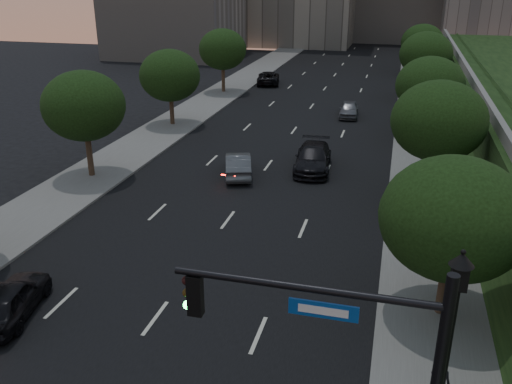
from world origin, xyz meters
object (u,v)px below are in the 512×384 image
(pedestrian_b, at_px, (420,241))
(sedan_near_left, at_px, (10,299))
(sedan_far_right, at_px, (349,109))
(pedestrian_c, at_px, (448,213))
(street_lamp, at_px, (448,347))
(sedan_mid_left, at_px, (238,164))
(pedestrian_a, at_px, (440,382))
(sedan_far_left, at_px, (268,78))
(sedan_near_right, at_px, (313,158))

(pedestrian_b, bearing_deg, sedan_near_left, 53.39)
(sedan_far_right, relative_size, pedestrian_c, 2.17)
(street_lamp, distance_m, pedestrian_c, 13.10)
(sedan_mid_left, height_order, pedestrian_a, pedestrian_a)
(sedan_far_left, height_order, sedan_near_right, sedan_near_right)
(sedan_near_left, distance_m, pedestrian_b, 16.95)
(sedan_far_left, bearing_deg, pedestrian_b, 101.32)
(pedestrian_b, height_order, pedestrian_c, pedestrian_c)
(sedan_near_right, distance_m, pedestrian_b, 12.75)
(street_lamp, xyz_separation_m, sedan_near_left, (-15.24, 1.37, -1.90))
(sedan_near_right, xyz_separation_m, sedan_far_right, (0.85, 14.81, -0.10))
(sedan_near_left, relative_size, sedan_mid_left, 0.96)
(street_lamp, bearing_deg, pedestrian_c, 85.66)
(sedan_far_right, xyz_separation_m, pedestrian_a, (6.13, -34.75, 0.24))
(sedan_far_right, height_order, pedestrian_a, pedestrian_a)
(pedestrian_b, bearing_deg, sedan_far_left, -42.91)
(sedan_near_right, distance_m, pedestrian_a, 21.12)
(street_lamp, distance_m, sedan_near_left, 15.42)
(street_lamp, distance_m, pedestrian_a, 1.81)
(pedestrian_a, bearing_deg, sedan_near_left, 10.77)
(sedan_far_left, distance_m, sedan_far_right, 16.97)
(sedan_far_right, distance_m, pedestrian_c, 23.48)
(street_lamp, relative_size, pedestrian_c, 2.99)
(pedestrian_b, bearing_deg, street_lamp, 116.86)
(street_lamp, relative_size, sedan_near_left, 1.31)
(sedan_near_left, relative_size, sedan_far_left, 0.81)
(street_lamp, distance_m, sedan_far_left, 51.42)
(street_lamp, height_order, sedan_near_left, street_lamp)
(pedestrian_b, bearing_deg, pedestrian_a, 117.22)
(pedestrian_a, bearing_deg, pedestrian_c, -80.78)
(sedan_near_left, bearing_deg, pedestrian_b, -163.40)
(sedan_near_left, distance_m, pedestrian_a, 15.29)
(pedestrian_b, xyz_separation_m, pedestrian_c, (1.40, 3.38, 0.08))
(pedestrian_a, bearing_deg, sedan_mid_left, -43.48)
(pedestrian_c, bearing_deg, sedan_mid_left, -14.93)
(sedan_near_left, xyz_separation_m, sedan_far_left, (-1.50, 47.21, 0.00))
(pedestrian_b, distance_m, pedestrian_c, 3.66)
(sedan_far_right, bearing_deg, sedan_near_left, -108.44)
(sedan_near_left, relative_size, pedestrian_a, 2.73)
(sedan_mid_left, relative_size, sedan_far_left, 0.85)
(sedan_mid_left, bearing_deg, sedan_far_right, -124.71)
(sedan_far_right, bearing_deg, sedan_mid_left, -110.53)
(pedestrian_c, bearing_deg, pedestrian_b, 75.68)
(sedan_near_right, distance_m, sedan_far_right, 14.83)
(sedan_far_right, bearing_deg, pedestrian_b, -80.95)
(street_lamp, bearing_deg, sedan_far_left, 109.01)
(sedan_far_left, bearing_deg, pedestrian_c, 105.06)
(sedan_mid_left, distance_m, sedan_near_right, 4.99)
(pedestrian_a, xyz_separation_m, pedestrian_b, (-0.45, 8.99, 0.08))
(sedan_near_right, relative_size, pedestrian_b, 3.21)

